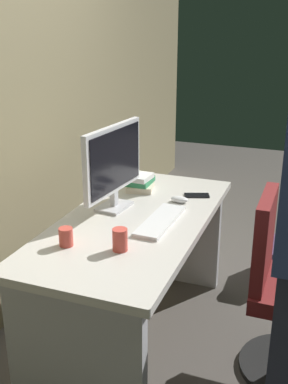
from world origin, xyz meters
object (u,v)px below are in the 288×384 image
at_px(mouse, 180,199).
at_px(cell_phone, 197,195).
at_px(desk, 135,256).
at_px(book_stack, 140,182).
at_px(monitor, 114,163).
at_px(office_chair, 287,296).
at_px(keyboard, 160,221).
at_px(handbag, 268,259).
at_px(cup_near_keyboard, 120,240).
at_px(cup_by_monitor, 66,237).

xyz_separation_m(mouse, cell_phone, (0.13, -0.07, -0.01)).
height_order(desk, book_stack, book_stack).
xyz_separation_m(monitor, mouse, (0.21, -0.31, -0.24)).
bearing_deg(mouse, cell_phone, -26.78).
bearing_deg(office_chair, keyboard, 92.90).
xyz_separation_m(office_chair, handbag, (0.93, 0.17, -0.29)).
bearing_deg(handbag, book_stack, 125.24).
bearing_deg(cup_near_keyboard, mouse, -6.76).
xyz_separation_m(office_chair, monitor, (0.07, 0.95, 0.56)).
height_order(mouse, cup_by_monitor, cup_by_monitor).
relative_size(mouse, cell_phone, 0.69).
distance_m(cup_near_keyboard, handbag, 1.56).
xyz_separation_m(office_chair, cup_near_keyboard, (-0.38, 0.72, 0.36)).
relative_size(keyboard, cup_by_monitor, 4.98).
bearing_deg(book_stack, cup_near_keyboard, -165.11).
height_order(office_chair, keyboard, office_chair).
height_order(cup_by_monitor, cell_phone, cup_by_monitor).
bearing_deg(handbag, cell_phone, 142.38).
bearing_deg(mouse, desk, 152.99).
distance_m(monitor, handbag, 1.44).
bearing_deg(handbag, cup_by_monitor, 149.67).
bearing_deg(book_stack, cup_by_monitor, 177.18).
bearing_deg(book_stack, mouse, -112.71).
xyz_separation_m(desk, monitor, (0.09, 0.16, 0.48)).
relative_size(office_chair, handbag, 2.49).
bearing_deg(cell_phone, monitor, 111.96).
bearing_deg(cell_phone, keyboard, 150.28).
height_order(keyboard, cup_by_monitor, cup_by_monitor).
height_order(desk, handbag, desk).
height_order(keyboard, mouse, mouse).
relative_size(office_chair, cup_by_monitor, 10.89).
distance_m(cup_by_monitor, cell_phone, 0.92).
bearing_deg(cell_phone, handbag, -57.75).
bearing_deg(keyboard, desk, 87.63).
relative_size(monitor, cup_by_monitor, 6.26).
relative_size(office_chair, keyboard, 2.19).
bearing_deg(cell_phone, cup_near_keyboard, 149.54).
distance_m(desk, office_chair, 0.80).
height_order(desk, monitor, monitor).
relative_size(desk, monitor, 2.78).
xyz_separation_m(desk, office_chair, (0.02, -0.79, -0.08)).
distance_m(desk, handbag, 1.19).
distance_m(desk, cup_near_keyboard, 0.46).
bearing_deg(mouse, cup_near_keyboard, 173.24).
relative_size(monitor, cell_phone, 3.75).
bearing_deg(mouse, office_chair, -113.33).
xyz_separation_m(monitor, cell_phone, (0.34, -0.37, -0.25)).
bearing_deg(cell_phone, cup_by_monitor, 134.73).
xyz_separation_m(monitor, cup_near_keyboard, (-0.45, -0.23, -0.21)).
bearing_deg(handbag, monitor, 137.91).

